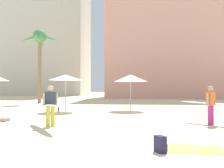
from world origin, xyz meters
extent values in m
plane|color=beige|center=(0.00, 0.00, 0.00)|extent=(120.00, 120.00, 0.00)
cube|color=#DB9989|center=(7.70, 31.38, 7.92)|extent=(19.51, 9.76, 15.84)
cube|color=beige|center=(-15.31, 41.06, 11.57)|extent=(16.19, 9.91, 23.15)
cylinder|color=#896B4C|center=(-7.29, 18.08, 3.23)|extent=(0.35, 0.35, 6.45)
sphere|color=#428447|center=(-7.29, 18.08, 6.45)|extent=(1.30, 1.30, 1.30)
cone|color=#428447|center=(-6.17, 18.02, 6.21)|extent=(1.70, 0.37, 0.77)
cone|color=#428447|center=(-7.48, 19.14, 6.08)|extent=(0.56, 1.66, 1.00)
cone|color=#428447|center=(-8.37, 17.86, 6.14)|extent=(1.69, 0.61, 0.89)
cone|color=#428447|center=(-7.25, 16.99, 6.12)|extent=(0.36, 1.66, 0.93)
cylinder|color=gray|center=(-2.68, 10.61, 1.19)|extent=(0.06, 0.06, 2.38)
cone|color=white|center=(-2.68, 10.61, 2.20)|extent=(2.19, 2.19, 0.36)
cylinder|color=gray|center=(1.53, 11.61, 1.21)|extent=(0.06, 0.06, 2.42)
cone|color=beige|center=(1.53, 11.61, 2.18)|extent=(2.31, 2.31, 0.49)
cube|color=#F4CC4C|center=(3.25, 1.35, 0.01)|extent=(1.80, 1.29, 0.01)
cube|color=#232041|center=(2.43, 0.91, 0.21)|extent=(0.32, 0.35, 0.42)
cube|color=#1C1934|center=(2.53, 0.98, 0.13)|extent=(0.17, 0.21, 0.18)
cylinder|color=tan|center=(-4.43, 6.00, 0.08)|extent=(0.78, 0.31, 0.16)
cylinder|color=gold|center=(-1.70, 4.52, 0.43)|extent=(0.22, 0.22, 0.86)
cylinder|color=gold|center=(-1.53, 4.62, 0.43)|extent=(0.22, 0.22, 0.86)
cube|color=#333842|center=(-1.62, 4.57, 1.14)|extent=(0.46, 0.39, 0.55)
sphere|color=#D1A889|center=(-1.62, 4.57, 1.55)|extent=(0.33, 0.33, 0.24)
cylinder|color=#D1A889|center=(-1.83, 4.44, 1.10)|extent=(0.14, 0.14, 0.52)
cylinder|color=#D1A889|center=(-1.40, 4.70, 1.10)|extent=(0.14, 0.14, 0.52)
ellipsoid|color=#B2B2B7|center=(-1.62, 4.27, 0.90)|extent=(2.11, 2.76, 0.16)
ellipsoid|color=#30BDBD|center=(-1.62, 4.27, 0.90)|extent=(2.13, 2.78, 0.13)
cube|color=black|center=(-0.88, 3.24, 0.82)|extent=(0.07, 0.10, 0.18)
cylinder|color=#B7337F|center=(4.94, 5.53, 0.42)|extent=(0.23, 0.23, 0.84)
cylinder|color=#B7337F|center=(5.08, 5.67, 0.42)|extent=(0.23, 0.23, 0.84)
cube|color=orange|center=(5.01, 5.60, 1.12)|extent=(0.43, 0.44, 0.55)
sphere|color=tan|center=(5.01, 5.60, 1.53)|extent=(0.34, 0.34, 0.24)
cylinder|color=tan|center=(4.84, 5.42, 1.08)|extent=(0.14, 0.14, 0.53)
cylinder|color=tan|center=(5.18, 5.78, 1.08)|extent=(0.14, 0.14, 0.53)
ellipsoid|color=beige|center=(5.01, 5.90, 0.90)|extent=(2.27, 2.09, 0.11)
ellipsoid|color=#347BBC|center=(5.01, 5.90, 0.90)|extent=(2.30, 2.11, 0.08)
camera|label=1|loc=(1.79, -5.45, 1.66)|focal=40.54mm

